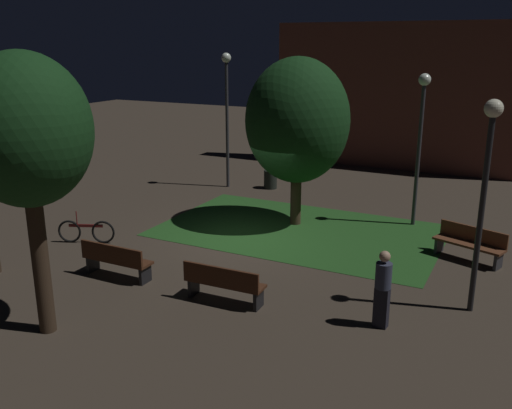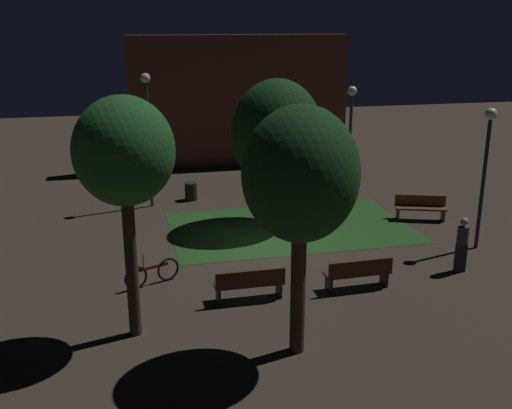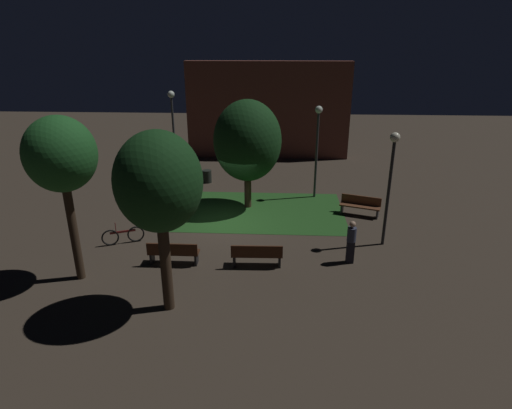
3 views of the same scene
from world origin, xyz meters
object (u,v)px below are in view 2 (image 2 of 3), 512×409
object	(u,v)px
bench_front_left	(358,273)
lamp_post_plaza_west	(148,119)
tree_left_canopy	(277,134)
bicycle	(152,273)
bench_path_side	(420,207)
tree_tall_center	(300,177)
bench_back_row	(250,283)
lamp_post_near_wall	(351,126)
pedestrian	(462,243)
lamp_post_path_center	(486,154)
trash_bin	(191,191)
tree_back_left	(124,154)

from	to	relation	value
bench_front_left	lamp_post_plaza_west	distance (m)	10.54
tree_left_canopy	bicycle	bearing A→B (deg)	-137.40
bench_path_side	tree_left_canopy	bearing A→B (deg)	171.88
tree_tall_center	bench_back_row	bearing A→B (deg)	100.37
tree_tall_center	lamp_post_near_wall	distance (m)	11.18
tree_left_canopy	bench_front_left	bearing A→B (deg)	-82.75
pedestrian	bench_back_row	bearing A→B (deg)	-175.55
lamp_post_near_wall	bench_path_side	bearing A→B (deg)	-50.62
bench_path_side	pedestrian	world-z (taller)	pedestrian
bench_front_left	lamp_post_path_center	world-z (taller)	lamp_post_path_center
bench_path_side	trash_bin	xyz separation A→B (m)	(-7.77, 4.36, -0.13)
tree_back_left	lamp_post_plaza_west	world-z (taller)	tree_back_left
bench_front_left	tree_tall_center	distance (m)	4.98
tree_tall_center	tree_left_canopy	bearing A→B (deg)	78.14
bench_path_side	lamp_post_near_wall	world-z (taller)	lamp_post_near_wall
lamp_post_near_wall	pedestrian	distance (m)	7.25
trash_bin	lamp_post_plaza_west	bearing A→B (deg)	-161.90
tree_left_canopy	tree_back_left	bearing A→B (deg)	-126.98
tree_left_canopy	bicycle	world-z (taller)	tree_left_canopy
tree_back_left	pedestrian	distance (m)	9.93
bench_front_left	tree_tall_center	size ratio (longest dim) A/B	0.34
trash_bin	tree_tall_center	bearing A→B (deg)	-86.13
bench_path_side	lamp_post_plaza_west	distance (m)	10.53
bench_front_left	lamp_post_plaza_west	xyz separation A→B (m)	(-4.90, 8.87, 2.92)
lamp_post_path_center	bicycle	size ratio (longest dim) A/B	2.91
bench_front_left	trash_bin	bearing A→B (deg)	109.38
tree_left_canopy	trash_bin	distance (m)	5.28
bench_path_side	lamp_post_near_wall	bearing A→B (deg)	129.38
lamp_post_near_wall	lamp_post_path_center	world-z (taller)	lamp_post_near_wall
pedestrian	lamp_post_near_wall	bearing A→B (deg)	96.29
bench_back_row	bicycle	world-z (taller)	bicycle
tree_tall_center	tree_back_left	world-z (taller)	tree_back_left
lamp_post_path_center	pedestrian	xyz separation A→B (m)	(-1.52, -1.55, -2.17)
tree_back_left	lamp_post_path_center	world-z (taller)	tree_back_left
tree_tall_center	lamp_post_path_center	world-z (taller)	tree_tall_center
tree_left_canopy	tree_tall_center	distance (m)	8.58
lamp_post_near_wall	lamp_post_plaza_west	world-z (taller)	lamp_post_plaza_west
tree_tall_center	trash_bin	distance (m)	12.54
tree_back_left	tree_left_canopy	bearing A→B (deg)	53.02
lamp_post_near_wall	pedestrian	world-z (taller)	lamp_post_near_wall
lamp_post_path_center	bench_path_side	bearing A→B (deg)	97.22
bench_front_left	lamp_post_plaza_west	bearing A→B (deg)	118.90
bench_back_row	tree_back_left	distance (m)	4.86
bench_front_left	lamp_post_path_center	bearing A→B (deg)	22.81
tree_left_canopy	bench_back_row	bearing A→B (deg)	-111.18
tree_back_left	lamp_post_plaza_west	distance (m)	10.02
lamp_post_plaza_west	pedestrian	bearing A→B (deg)	-45.56
tree_left_canopy	tree_back_left	world-z (taller)	tree_back_left
bench_back_row	tree_tall_center	world-z (taller)	tree_tall_center
bench_back_row	bench_front_left	bearing A→B (deg)	0.00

